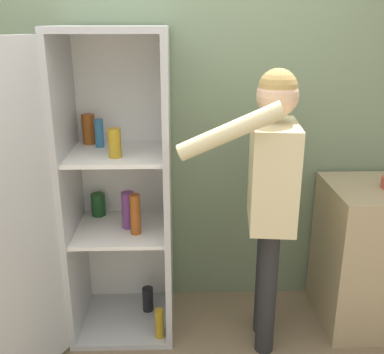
# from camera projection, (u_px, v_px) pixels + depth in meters

# --- Properties ---
(wall_back) EXTENTS (7.00, 0.06, 2.55)m
(wall_back) POSITION_uv_depth(u_px,v_px,m) (153.00, 118.00, 2.85)
(wall_back) COLOR gray
(wall_back) RESTS_ON ground_plane
(refrigerator) EXTENTS (0.94, 1.11, 1.83)m
(refrigerator) POSITION_uv_depth(u_px,v_px,m) (98.00, 196.00, 2.57)
(refrigerator) COLOR #B7BABC
(refrigerator) RESTS_ON ground_plane
(person) EXTENTS (0.66, 0.56, 1.64)m
(person) POSITION_uv_depth(u_px,v_px,m) (271.00, 180.00, 2.43)
(person) COLOR #262628
(person) RESTS_ON ground_plane
(counter) EXTENTS (0.61, 0.59, 0.92)m
(counter) POSITION_uv_depth(u_px,v_px,m) (372.00, 255.00, 2.83)
(counter) COLOR tan
(counter) RESTS_ON ground_plane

